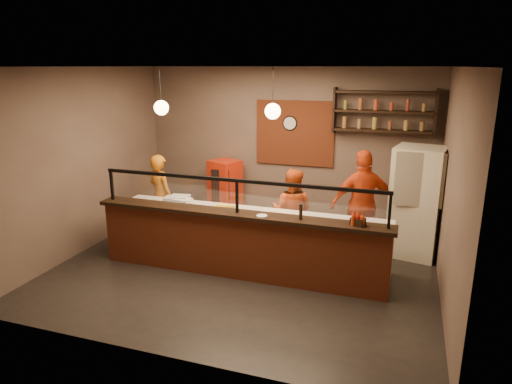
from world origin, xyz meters
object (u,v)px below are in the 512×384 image
(red_cooler, at_px, (225,191))
(pizza_dough, at_px, (275,214))
(fridge, at_px, (416,202))
(condiment_caddy, at_px, (358,221))
(cook_left, at_px, (161,196))
(wall_clock, at_px, (290,123))
(pepper_mill, at_px, (301,212))
(cook_mid, at_px, (292,211))
(cook_right, at_px, (363,204))

(red_cooler, distance_m, pizza_dough, 2.51)
(fridge, xyz_separation_m, red_cooler, (-3.80, 0.65, -0.30))
(red_cooler, xyz_separation_m, condiment_caddy, (3.01, -2.44, 0.46))
(cook_left, relative_size, pizza_dough, 2.90)
(wall_clock, distance_m, pizza_dough, 2.52)
(red_cooler, xyz_separation_m, pepper_mill, (2.19, -2.46, 0.52))
(cook_left, relative_size, fridge, 0.84)
(wall_clock, height_order, pepper_mill, wall_clock)
(cook_left, xyz_separation_m, fridge, (4.65, 0.55, 0.15))
(fridge, height_order, pizza_dough, fridge)
(cook_mid, relative_size, pepper_mill, 6.60)
(condiment_caddy, xyz_separation_m, pepper_mill, (-0.82, -0.01, 0.06))
(cook_right, bearing_deg, wall_clock, -61.18)
(cook_left, xyz_separation_m, pepper_mill, (3.04, -1.25, 0.37))
(cook_mid, distance_m, condiment_caddy, 1.78)
(cook_left, height_order, fridge, fridge)
(condiment_caddy, distance_m, pepper_mill, 0.82)
(cook_right, bearing_deg, pepper_mill, 40.21)
(wall_clock, relative_size, condiment_caddy, 1.61)
(pizza_dough, bearing_deg, wall_clock, 98.72)
(cook_left, xyz_separation_m, condiment_caddy, (3.85, -1.24, 0.31))
(fridge, bearing_deg, cook_right, -146.98)
(cook_right, bearing_deg, red_cooler, -41.31)
(wall_clock, bearing_deg, red_cooler, -166.63)
(cook_mid, bearing_deg, condiment_caddy, 137.61)
(fridge, bearing_deg, red_cooler, -178.66)
(pepper_mill, bearing_deg, pizza_dough, 133.88)
(red_cooler, height_order, condiment_caddy, red_cooler)
(pizza_dough, relative_size, condiment_caddy, 2.97)
(pizza_dough, bearing_deg, cook_right, 34.25)
(pizza_dough, distance_m, condiment_caddy, 1.49)
(cook_left, bearing_deg, cook_mid, -156.74)
(cook_left, distance_m, pepper_mill, 3.31)
(cook_left, height_order, cook_mid, cook_left)
(cook_mid, distance_m, pepper_mill, 1.37)
(red_cooler, relative_size, condiment_caddy, 7.04)
(cook_mid, bearing_deg, red_cooler, -32.87)
(red_cooler, distance_m, condiment_caddy, 3.90)
(pepper_mill, bearing_deg, red_cooler, 131.73)
(cook_left, relative_size, cook_right, 0.86)
(cook_mid, height_order, cook_right, cook_right)
(red_cooler, relative_size, pizza_dough, 2.37)
(cook_right, bearing_deg, condiment_caddy, 70.01)
(wall_clock, relative_size, cook_mid, 0.20)
(cook_left, height_order, cook_right, cook_right)
(cook_right, distance_m, condiment_caddy, 1.46)
(fridge, relative_size, red_cooler, 1.46)
(red_cooler, height_order, pepper_mill, red_cooler)
(pizza_dough, height_order, condiment_caddy, condiment_caddy)
(fridge, bearing_deg, cook_left, -162.18)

